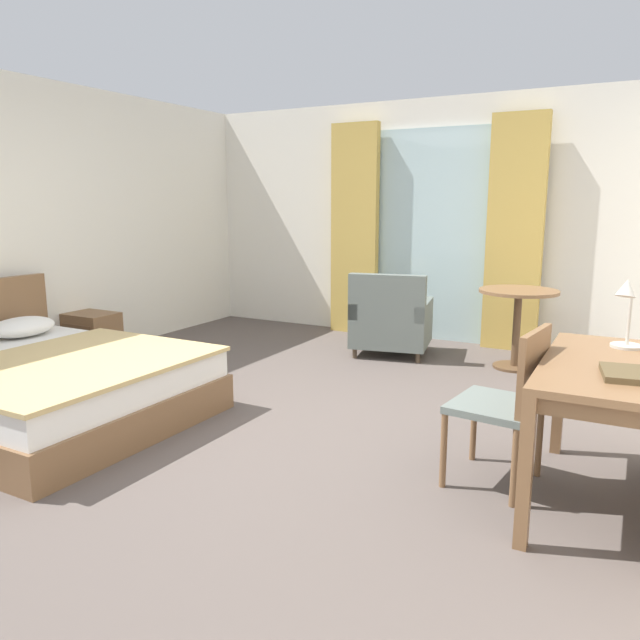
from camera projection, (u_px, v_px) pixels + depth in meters
name	position (u px, v px, depth m)	size (l,w,h in m)	color
ground	(242.00, 436.00, 4.20)	(5.84, 7.36, 0.10)	#564C47
wall_back	(417.00, 221.00, 6.88)	(5.44, 0.12, 2.63)	white
balcony_glass_door	(432.00, 236.00, 6.74)	(1.37, 0.02, 2.31)	silver
curtain_panel_left	(355.00, 230.00, 7.07)	(0.57, 0.10, 2.41)	tan
curtain_panel_right	(515.00, 234.00, 6.23)	(0.56, 0.10, 2.41)	tan
bed	(35.00, 383.00, 4.38)	(2.16, 1.76, 0.90)	brown
nightstand	(93.00, 337.00, 5.96)	(0.46, 0.37, 0.47)	brown
writing_desk	(609.00, 381.00, 3.03)	(0.64, 1.28, 0.75)	brown
desk_chair	(510.00, 397.00, 3.27)	(0.48, 0.52, 0.89)	slate
desk_lamp	(627.00, 308.00, 3.24)	(0.17, 0.22, 0.40)	#B7B2A8
closed_book	(626.00, 374.00, 2.76)	(0.20, 0.28, 0.03)	brown
armchair_by_window	(391.00, 322.00, 6.16)	(0.87, 0.84, 0.85)	slate
round_cafe_table	(518.00, 310.00, 5.62)	(0.71, 0.71, 0.74)	brown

